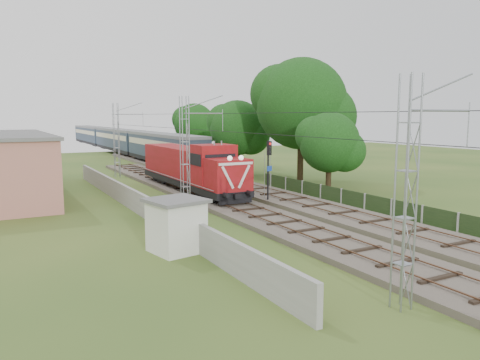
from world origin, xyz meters
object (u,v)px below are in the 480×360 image
signal_post (269,160)px  locomotive (191,167)px  coach_rake (118,139)px  relay_hut (176,225)px

signal_post → locomotive: bearing=113.4°
locomotive → coach_rake: locomotive is taller
coach_rake → locomotive: bearing=-96.3°
relay_hut → locomotive: bearing=65.4°
signal_post → relay_hut: signal_post is taller
signal_post → relay_hut: size_ratio=1.60×
locomotive → coach_rake: size_ratio=0.24×
locomotive → signal_post: bearing=-66.6°
coach_rake → relay_hut: 62.92m
coach_rake → relay_hut: size_ratio=23.76×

